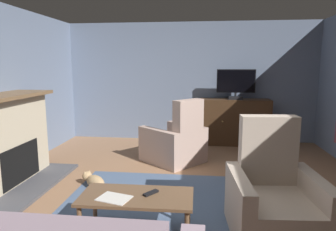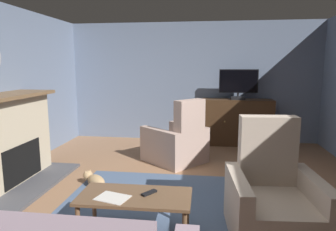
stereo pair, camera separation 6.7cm
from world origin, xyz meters
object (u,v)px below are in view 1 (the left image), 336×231
Objects in this scene: tv_remote at (151,193)px; armchair_angled_to_table at (175,143)px; tv_cabinet at (234,123)px; television at (236,83)px; coffee_table at (137,200)px; folded_newspaper at (114,198)px; fireplace at (4,143)px; armchair_in_far_corner at (274,201)px; cat at (94,181)px.

armchair_angled_to_table is at bearing -143.65° from tv_remote.
tv_cabinet is 1.86× the size of television.
coffee_table is 0.22m from folded_newspaper.
fireplace is 2.33m from coffee_table.
tv_cabinet is 1.19× the size of armchair_angled_to_table.
armchair_in_far_corner is (0.05, -3.47, -0.12)m from tv_cabinet.
armchair_angled_to_table reaches higher than cat.
armchair_in_far_corner reaches higher than tv_cabinet.
fireplace reaches higher than coffee_table.
television is 4.56× the size of tv_remote.
tv_remote reaches higher than cat.
armchair_in_far_corner is 2.36m from cat.
folded_newspaper is at bearing -61.33° from cat.
cat is (-0.83, 1.07, -0.27)m from coffee_table.
armchair_in_far_corner reaches higher than armchair_angled_to_table.
armchair_angled_to_table is (2.24, 1.29, -0.28)m from fireplace.
fireplace is at bearing -178.25° from cat.
tv_cabinet is 4.03m from folded_newspaper.
television is 0.70× the size of coffee_table.
armchair_angled_to_table is (-1.12, -1.27, -0.96)m from television.
tv_remote is 0.14× the size of armchair_angled_to_table.
cat is (1.24, 0.04, -0.51)m from fireplace.
television is 3.55m from armchair_in_far_corner.
fireplace is 5.67× the size of folded_newspaper.
armchair_angled_to_table is at bearing 51.28° from cat.
cat is at bearing -99.64° from tv_remote.
tv_remote is (-1.15, -3.55, -0.86)m from television.
tv_remote is at bearing -90.86° from armchair_angled_to_table.
fireplace is at bearing -150.18° from armchair_angled_to_table.
folded_newspaper is 1.37m from cat.
fireplace is 1.49× the size of armchair_in_far_corner.
tv_remote is at bearing -46.85° from cat.
tv_cabinet is 3.87m from coffee_table.
coffee_table is 1.39m from cat.
folded_newspaper is at bearing -111.85° from television.
coffee_table is 1.35m from armchair_in_far_corner.
coffee_table is at bearing 42.27° from folded_newspaper.
coffee_table is (-1.29, -3.65, -0.09)m from tv_cabinet.
tv_cabinet reaches higher than folded_newspaper.
fireplace is 1.18× the size of tv_cabinet.
folded_newspaper is 0.26× the size of armchair_in_far_corner.
armchair_angled_to_table is at bearing 118.56° from armchair_in_far_corner.
folded_newspaper is at bearing -98.47° from armchair_angled_to_table.
tv_remote is 1.21m from armchair_in_far_corner.
fireplace is 10.00× the size of tv_remote.
fireplace reaches higher than tv_remote.
television is 0.64× the size of armchair_angled_to_table.
television reaches higher than tv_cabinet.
television is 2.58× the size of folded_newspaper.
tv_cabinet is 1.74m from armchair_angled_to_table.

